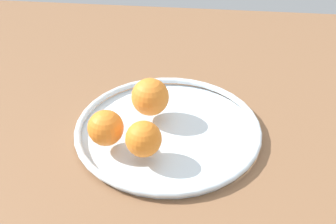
{
  "coord_description": "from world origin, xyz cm",
  "views": [
    {
      "loc": [
        6.63,
        -62.78,
        50.83
      ],
      "look_at": [
        0.0,
        0.0,
        4.8
      ],
      "focal_mm": 47.29,
      "sensor_mm": 36.0,
      "label": 1
    }
  ],
  "objects_px": {
    "orange_back_left": "(150,97)",
    "orange_front_right": "(144,139)",
    "fruit_bowl": "(168,129)",
    "orange_center": "(106,128)"
  },
  "relations": [
    {
      "from": "orange_front_right",
      "to": "orange_center",
      "type": "xyz_separation_m",
      "value": [
        -0.07,
        0.02,
        0.0
      ]
    },
    {
      "from": "fruit_bowl",
      "to": "orange_front_right",
      "type": "bearing_deg",
      "value": -112.1
    },
    {
      "from": "orange_back_left",
      "to": "orange_front_right",
      "type": "bearing_deg",
      "value": -87.56
    },
    {
      "from": "orange_back_left",
      "to": "orange_front_right",
      "type": "xyz_separation_m",
      "value": [
        0.0,
        -0.12,
        -0.0
      ]
    },
    {
      "from": "orange_front_right",
      "to": "orange_center",
      "type": "relative_size",
      "value": 0.98
    },
    {
      "from": "orange_back_left",
      "to": "orange_center",
      "type": "bearing_deg",
      "value": -123.74
    },
    {
      "from": "fruit_bowl",
      "to": "orange_back_left",
      "type": "xyz_separation_m",
      "value": [
        -0.04,
        0.04,
        0.04
      ]
    },
    {
      "from": "fruit_bowl",
      "to": "orange_center",
      "type": "distance_m",
      "value": 0.12
    },
    {
      "from": "fruit_bowl",
      "to": "orange_center",
      "type": "xyz_separation_m",
      "value": [
        -0.1,
        -0.06,
        0.04
      ]
    },
    {
      "from": "fruit_bowl",
      "to": "orange_back_left",
      "type": "bearing_deg",
      "value": 135.06
    }
  ]
}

